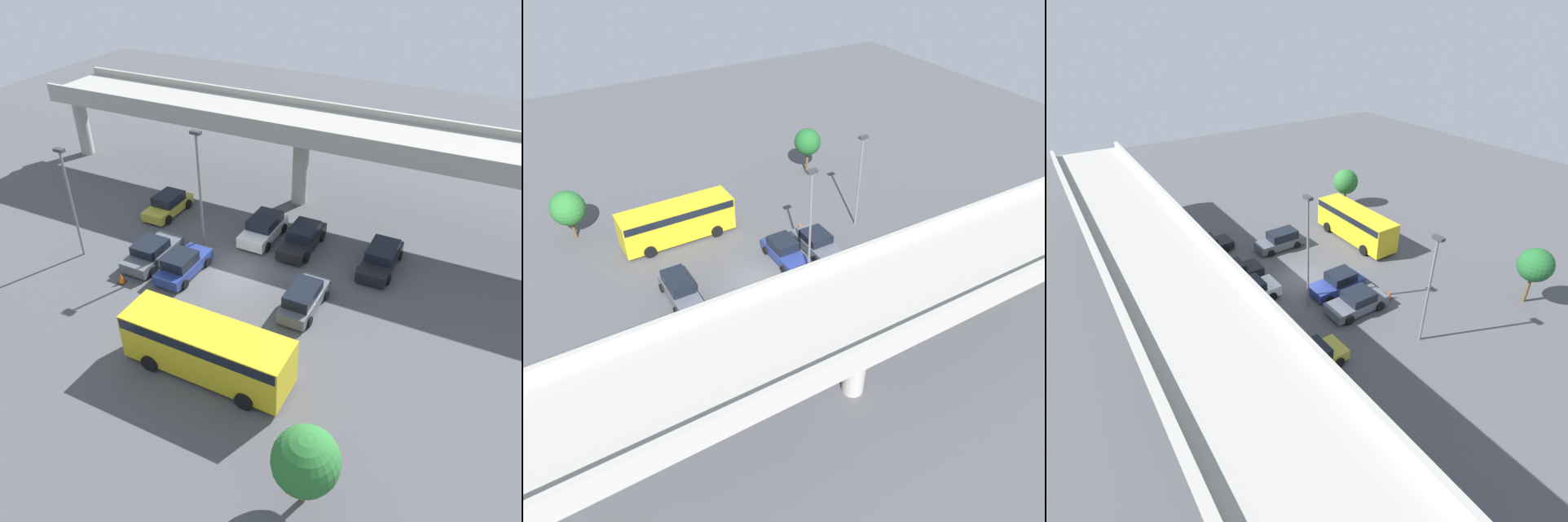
% 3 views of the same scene
% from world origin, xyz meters
% --- Properties ---
extents(ground_plane, '(94.37, 94.37, 0.00)m').
position_xyz_m(ground_plane, '(0.00, 0.00, 0.00)').
color(ground_plane, '#4C4C51').
extents(highway_overpass, '(45.26, 6.02, 7.34)m').
position_xyz_m(highway_overpass, '(0.00, 10.95, 6.05)').
color(highway_overpass, '#9E9B93').
rests_on(highway_overpass, ground_plane).
extents(parked_car_0, '(2.11, 4.38, 1.53)m').
position_xyz_m(parked_car_0, '(-8.33, 4.79, 0.72)').
color(parked_car_0, gold).
rests_on(parked_car_0, ground_plane).
extents(parked_car_1, '(2.22, 4.54, 1.50)m').
position_xyz_m(parked_car_1, '(-5.51, -1.09, 0.70)').
color(parked_car_1, '#515660').
rests_on(parked_car_1, ground_plane).
extents(parked_car_2, '(2.08, 4.30, 1.58)m').
position_xyz_m(parked_car_2, '(-2.88, -1.39, 0.72)').
color(parked_car_2, navy).
rests_on(parked_car_2, ground_plane).
extents(parked_car_3, '(2.24, 4.41, 1.61)m').
position_xyz_m(parked_car_3, '(-0.17, 4.86, 0.78)').
color(parked_car_3, silver).
rests_on(parked_car_3, ground_plane).
extents(parked_car_4, '(2.11, 4.84, 1.61)m').
position_xyz_m(parked_car_4, '(2.80, 4.91, 0.75)').
color(parked_car_4, black).
rests_on(parked_car_4, ground_plane).
extents(parked_car_5, '(1.98, 4.37, 1.63)m').
position_xyz_m(parked_car_5, '(5.40, -1.15, 0.77)').
color(parked_car_5, '#515660').
rests_on(parked_car_5, ground_plane).
extents(parked_car_6, '(2.18, 4.84, 1.46)m').
position_xyz_m(parked_car_6, '(8.30, 5.04, 0.70)').
color(parked_car_6, black).
rests_on(parked_car_6, ground_plane).
extents(shuttle_bus, '(8.77, 2.78, 2.93)m').
position_xyz_m(shuttle_bus, '(2.94, -7.88, 1.75)').
color(shuttle_bus, gold).
rests_on(shuttle_bus, ground_plane).
extents(lamp_post_near_aisle, '(0.70, 0.35, 7.65)m').
position_xyz_m(lamp_post_near_aisle, '(-10.26, -2.54, 4.51)').
color(lamp_post_near_aisle, slate).
rests_on(lamp_post_near_aisle, ground_plane).
extents(lamp_post_mid_lot, '(0.70, 0.35, 8.57)m').
position_xyz_m(lamp_post_mid_lot, '(-3.11, 1.54, 4.98)').
color(lamp_post_mid_lot, slate).
rests_on(lamp_post_mid_lot, ground_plane).
extents(tree_front_left, '(2.46, 2.46, 4.40)m').
position_xyz_m(tree_front_left, '(-11.66, -12.13, 3.15)').
color(tree_front_left, brown).
rests_on(tree_front_left, ground_plane).
extents(tree_front_centre, '(2.67, 2.67, 4.01)m').
position_xyz_m(tree_front_centre, '(9.92, -12.14, 2.67)').
color(tree_front_centre, brown).
rests_on(tree_front_centre, ground_plane).
extents(traffic_cone, '(0.44, 0.44, 0.70)m').
position_xyz_m(traffic_cone, '(-5.84, -3.94, 0.33)').
color(traffic_cone, black).
rests_on(traffic_cone, ground_plane).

